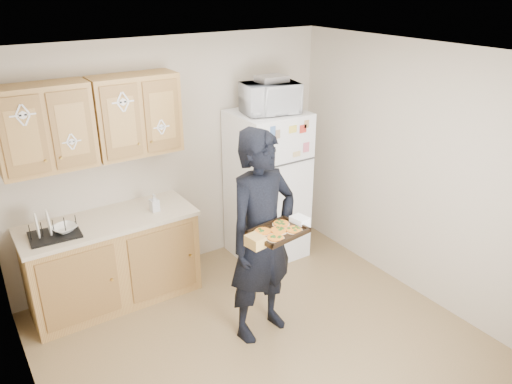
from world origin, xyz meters
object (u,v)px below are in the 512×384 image
(person, at_px, (262,237))
(baking_tray, at_px, (278,233))
(microwave, at_px, (270,98))
(refrigerator, at_px, (267,186))
(dish_rack, at_px, (53,227))

(person, relative_size, baking_tray, 4.49)
(person, relative_size, microwave, 3.39)
(baking_tray, relative_size, microwave, 0.75)
(refrigerator, height_order, microwave, microwave)
(refrigerator, bearing_deg, baking_tray, -121.55)
(refrigerator, bearing_deg, dish_rack, -179.71)
(refrigerator, relative_size, dish_rack, 3.97)
(person, bearing_deg, dish_rack, 133.65)
(baking_tray, bearing_deg, dish_rack, 126.15)
(microwave, xyz_separation_m, dish_rack, (-2.29, 0.04, -0.87))
(person, xyz_separation_m, microwave, (0.83, 1.09, 0.89))
(refrigerator, xyz_separation_m, dish_rack, (-2.30, -0.01, 0.14))
(refrigerator, distance_m, baking_tray, 1.71)
(baking_tray, relative_size, dish_rack, 1.00)
(person, bearing_deg, refrigerator, 45.11)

